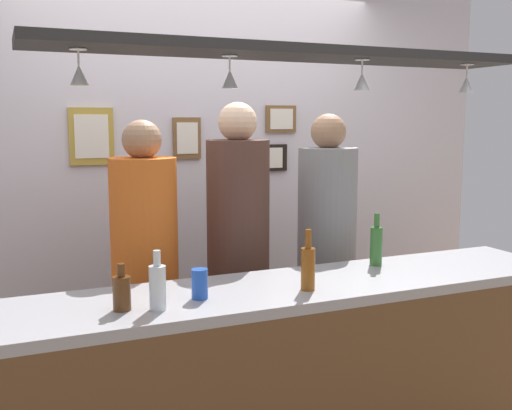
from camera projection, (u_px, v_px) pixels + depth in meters
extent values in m
cube|color=silver|center=(196.00, 179.00, 3.89)|extent=(4.40, 0.06, 2.60)
cube|color=#99999E|center=(296.00, 289.00, 2.62)|extent=(2.70, 0.55, 0.04)
cube|color=black|center=(293.00, 53.00, 2.52)|extent=(2.20, 0.36, 0.04)
cylinder|color=silver|center=(78.00, 49.00, 2.19)|extent=(0.06, 0.06, 0.00)
cylinder|color=silver|center=(78.00, 57.00, 2.20)|extent=(0.01, 0.01, 0.06)
cone|color=silver|center=(79.00, 75.00, 2.21)|extent=(0.07, 0.07, 0.08)
cylinder|color=silver|center=(230.00, 56.00, 2.43)|extent=(0.06, 0.06, 0.00)
cylinder|color=silver|center=(230.00, 63.00, 2.43)|extent=(0.01, 0.01, 0.06)
cone|color=silver|center=(230.00, 79.00, 2.44)|extent=(0.07, 0.07, 0.08)
cylinder|color=silver|center=(362.00, 60.00, 2.58)|extent=(0.06, 0.06, 0.00)
cylinder|color=silver|center=(362.00, 66.00, 2.59)|extent=(0.01, 0.01, 0.06)
cone|color=silver|center=(362.00, 82.00, 2.60)|extent=(0.07, 0.07, 0.08)
cylinder|color=silver|center=(467.00, 65.00, 2.81)|extent=(0.06, 0.06, 0.00)
cylinder|color=silver|center=(467.00, 71.00, 2.81)|extent=(0.01, 0.01, 0.06)
cone|color=silver|center=(466.00, 85.00, 2.82)|extent=(0.07, 0.07, 0.08)
cube|color=#2D334C|center=(148.00, 366.00, 3.13)|extent=(0.17, 0.18, 0.80)
cylinder|color=orange|center=(144.00, 226.00, 3.02)|extent=(0.34, 0.34, 0.70)
sphere|color=#9E7556|center=(142.00, 140.00, 2.96)|extent=(0.20, 0.20, 0.20)
cube|color=#2D334C|center=(238.00, 348.00, 3.33)|extent=(0.17, 0.18, 0.84)
cylinder|color=brown|center=(237.00, 208.00, 3.21)|extent=(0.34, 0.34, 0.73)
sphere|color=beige|center=(237.00, 122.00, 3.15)|extent=(0.21, 0.21, 0.21)
cube|color=#2D334C|center=(325.00, 336.00, 3.55)|extent=(0.17, 0.18, 0.82)
cylinder|color=gray|center=(327.00, 209.00, 3.44)|extent=(0.34, 0.34, 0.71)
sphere|color=#9E7556|center=(328.00, 132.00, 3.37)|extent=(0.20, 0.20, 0.20)
cylinder|color=silver|center=(158.00, 288.00, 2.24)|extent=(0.06, 0.06, 0.17)
cylinder|color=silver|center=(157.00, 258.00, 2.23)|extent=(0.03, 0.03, 0.06)
cylinder|color=#512D14|center=(122.00, 293.00, 2.24)|extent=(0.07, 0.07, 0.13)
cylinder|color=#512D14|center=(121.00, 270.00, 2.23)|extent=(0.03, 0.03, 0.05)
cylinder|color=#336B2D|center=(376.00, 246.00, 2.94)|extent=(0.06, 0.06, 0.19)
cylinder|color=#336B2D|center=(377.00, 220.00, 2.92)|extent=(0.03, 0.03, 0.07)
cylinder|color=brown|center=(309.00, 269.00, 2.51)|extent=(0.06, 0.06, 0.18)
cylinder|color=brown|center=(309.00, 239.00, 2.49)|extent=(0.03, 0.03, 0.08)
cylinder|color=#1E4CB2|center=(200.00, 284.00, 2.39)|extent=(0.07, 0.07, 0.12)
cube|color=#B29338|center=(91.00, 136.00, 3.55)|extent=(0.26, 0.02, 0.34)
cube|color=white|center=(92.00, 136.00, 3.54)|extent=(0.20, 0.01, 0.26)
cube|color=brown|center=(281.00, 119.00, 4.03)|extent=(0.22, 0.02, 0.18)
cube|color=white|center=(282.00, 119.00, 4.02)|extent=(0.17, 0.01, 0.14)
cube|color=brown|center=(187.00, 138.00, 3.79)|extent=(0.18, 0.02, 0.26)
cube|color=white|center=(187.00, 138.00, 3.78)|extent=(0.14, 0.01, 0.20)
cube|color=black|center=(266.00, 158.00, 4.02)|extent=(0.30, 0.02, 0.18)
cube|color=white|center=(267.00, 158.00, 4.01)|extent=(0.23, 0.01, 0.14)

